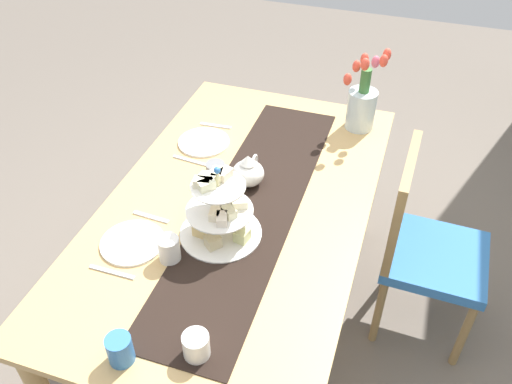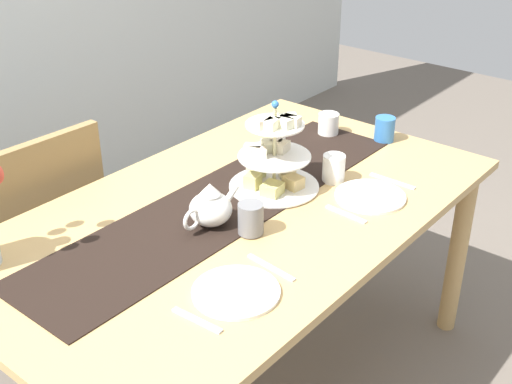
% 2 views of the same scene
% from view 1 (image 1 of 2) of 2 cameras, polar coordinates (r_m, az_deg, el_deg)
% --- Properties ---
extents(ground_plane, '(8.00, 8.00, 0.00)m').
position_cam_1_polar(ground_plane, '(2.65, -1.59, -13.45)').
color(ground_plane, '#6B6056').
extents(dining_table, '(1.73, 1.00, 0.75)m').
position_cam_1_polar(dining_table, '(2.16, -1.90, -3.08)').
color(dining_table, tan).
rests_on(dining_table, ground_plane).
extents(chair_left, '(0.43, 0.43, 0.91)m').
position_cam_1_polar(chair_left, '(2.39, 17.21, -5.07)').
color(chair_left, olive).
rests_on(chair_left, ground_plane).
extents(table_runner, '(1.47, 0.35, 0.00)m').
position_cam_1_polar(table_runner, '(2.08, -0.43, -1.48)').
color(table_runner, black).
rests_on(table_runner, dining_table).
extents(tiered_cake_stand, '(0.30, 0.30, 0.30)m').
position_cam_1_polar(tiered_cake_stand, '(1.90, -3.82, -2.28)').
color(tiered_cake_stand, beige).
rests_on(tiered_cake_stand, table_runner).
extents(teapot, '(0.24, 0.13, 0.14)m').
position_cam_1_polar(teapot, '(2.15, -0.84, 2.12)').
color(teapot, white).
rests_on(teapot, table_runner).
extents(tulip_vase, '(0.21, 0.18, 0.39)m').
position_cam_1_polar(tulip_vase, '(2.51, 11.22, 9.33)').
color(tulip_vase, silver).
rests_on(tulip_vase, dining_table).
extents(cream_jug, '(0.08, 0.08, 0.08)m').
position_cam_1_polar(cream_jug, '(1.62, -6.37, -15.92)').
color(cream_jug, white).
rests_on(cream_jug, dining_table).
extents(dinner_plate_left, '(0.23, 0.23, 0.01)m').
position_cam_1_polar(dinner_plate_left, '(2.42, -5.57, 5.30)').
color(dinner_plate_left, white).
rests_on(dinner_plate_left, dining_table).
extents(fork_left, '(0.03, 0.15, 0.01)m').
position_cam_1_polar(fork_left, '(2.54, -4.30, 7.04)').
color(fork_left, silver).
rests_on(fork_left, dining_table).
extents(knife_left, '(0.03, 0.17, 0.01)m').
position_cam_1_polar(knife_left, '(2.32, -6.94, 3.31)').
color(knife_left, silver).
rests_on(knife_left, dining_table).
extents(dinner_plate_right, '(0.23, 0.23, 0.01)m').
position_cam_1_polar(dinner_plate_right, '(1.98, -12.99, -5.27)').
color(dinner_plate_right, white).
rests_on(dinner_plate_right, dining_table).
extents(fork_right, '(0.03, 0.15, 0.01)m').
position_cam_1_polar(fork_right, '(2.07, -11.09, -2.62)').
color(fork_right, silver).
rests_on(fork_right, dining_table).
extents(knife_right, '(0.01, 0.17, 0.01)m').
position_cam_1_polar(knife_right, '(1.90, -15.05, -8.22)').
color(knife_right, silver).
rests_on(knife_right, dining_table).
extents(mug_grey, '(0.08, 0.08, 0.09)m').
position_cam_1_polar(mug_grey, '(2.16, -4.30, 2.00)').
color(mug_grey, slate).
rests_on(mug_grey, table_runner).
extents(mug_white_text, '(0.08, 0.08, 0.09)m').
position_cam_1_polar(mug_white_text, '(1.87, -9.22, -6.00)').
color(mug_white_text, white).
rests_on(mug_white_text, dining_table).
extents(mug_orange, '(0.08, 0.08, 0.09)m').
position_cam_1_polar(mug_orange, '(1.65, -14.25, -15.91)').
color(mug_orange, '#3370B7').
rests_on(mug_orange, dining_table).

